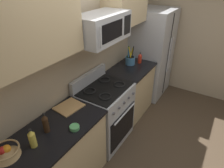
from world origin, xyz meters
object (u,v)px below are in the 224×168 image
(microwave, at_px, (102,27))
(utensil_crock, at_px, (130,60))
(bottle_hot_sauce, at_px, (140,58))
(range_oven, at_px, (105,114))
(fruit_basket, at_px, (5,152))
(bottle_soy, at_px, (46,123))
(prep_bowl, at_px, (75,127))
(bottle_oil, at_px, (32,139))
(refrigerator, at_px, (152,54))
(cutting_board, at_px, (69,107))

(microwave, distance_m, utensil_crock, 1.22)
(utensil_crock, bearing_deg, bottle_hot_sauce, -39.97)
(bottle_hot_sauce, bearing_deg, range_oven, 178.37)
(microwave, height_order, utensil_crock, microwave)
(fruit_basket, bearing_deg, microwave, -3.24)
(range_oven, distance_m, bottle_soy, 1.14)
(bottle_soy, bearing_deg, bottle_hot_sauce, -1.97)
(microwave, xyz_separation_m, prep_bowl, (-0.83, -0.20, -0.83))
(range_oven, height_order, bottle_oil, bottle_oil)
(utensil_crock, relative_size, bottle_oil, 1.61)
(refrigerator, xyz_separation_m, microwave, (-1.69, 0.04, 0.89))
(bottle_oil, xyz_separation_m, prep_bowl, (0.38, -0.17, -0.07))
(range_oven, xyz_separation_m, microwave, (-0.00, 0.03, 1.29))
(bottle_soy, bearing_deg, microwave, -0.85)
(fruit_basket, xyz_separation_m, prep_bowl, (0.58, -0.28, -0.03))
(range_oven, xyz_separation_m, bottle_soy, (-1.01, 0.04, 0.54))
(refrigerator, relative_size, cutting_board, 5.74)
(refrigerator, height_order, microwave, microwave)
(microwave, distance_m, prep_bowl, 1.19)
(utensil_crock, height_order, bottle_oil, utensil_crock)
(range_oven, distance_m, refrigerator, 1.74)
(microwave, bearing_deg, bottle_soy, 179.15)
(fruit_basket, bearing_deg, range_oven, -4.30)
(bottle_hot_sauce, bearing_deg, cutting_board, 174.46)
(refrigerator, relative_size, fruit_basket, 6.97)
(refrigerator, xyz_separation_m, bottle_soy, (-2.70, 0.06, 0.14))
(utensil_crock, relative_size, cutting_board, 1.10)
(utensil_crock, xyz_separation_m, bottle_oil, (-2.15, -0.10, 0.02))
(microwave, bearing_deg, range_oven, -89.97)
(range_oven, relative_size, utensil_crock, 3.25)
(fruit_basket, bearing_deg, utensil_crock, -0.44)
(microwave, distance_m, bottle_hot_sauce, 1.33)
(microwave, relative_size, bottle_hot_sauce, 4.03)
(refrigerator, xyz_separation_m, prep_bowl, (-2.53, -0.16, 0.06))
(microwave, relative_size, bottle_soy, 3.35)
(fruit_basket, distance_m, bottle_hot_sauce, 2.50)
(cutting_board, xyz_separation_m, bottle_hot_sauce, (1.66, -0.16, 0.08))
(microwave, height_order, fruit_basket, microwave)
(cutting_board, bearing_deg, utensil_crock, -1.58)
(bottle_hot_sauce, distance_m, prep_bowl, 1.92)
(fruit_basket, distance_m, bottle_oil, 0.24)
(cutting_board, bearing_deg, prep_bowl, -128.95)
(cutting_board, xyz_separation_m, bottle_oil, (-0.63, -0.14, 0.09))
(bottle_soy, xyz_separation_m, prep_bowl, (0.17, -0.22, -0.08))
(range_oven, bearing_deg, utensil_crock, 5.39)
(bottle_soy, bearing_deg, cutting_board, 11.93)
(bottle_hot_sauce, bearing_deg, utensil_crock, 140.03)
(bottle_hot_sauce, height_order, prep_bowl, bottle_hot_sauce)
(refrigerator, xyz_separation_m, bottle_oil, (-2.90, 0.01, 0.13))
(utensil_crock, bearing_deg, prep_bowl, -171.45)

